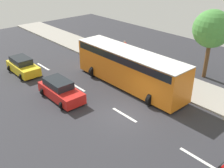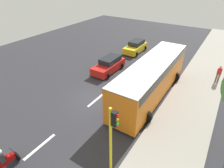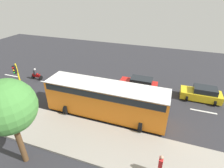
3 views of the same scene
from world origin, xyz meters
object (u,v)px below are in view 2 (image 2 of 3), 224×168
Objects in this scene: car_yellow_cab at (136,47)px; city_bus at (152,76)px; traffic_light_corner at (112,135)px; car_red at (109,65)px; motorcycle at (5,160)px; pedestrian_near_signal at (219,73)px.

car_yellow_cab is 10.44m from city_bus.
car_yellow_cab is 18.50m from traffic_light_corner.
motorcycle is (1.78, -13.11, -0.07)m from car_red.
car_yellow_cab and car_red have the same top height.
car_yellow_cab is at bearing 123.49° from city_bus.
car_red is 2.57× the size of pedestrian_near_signal.
car_red is at bearing 124.02° from traffic_light_corner.
motorcycle is (1.86, -19.81, -0.07)m from car_yellow_cab.
motorcycle is 18.67m from pedestrian_near_signal.
motorcycle is at bearing -84.63° from car_yellow_cab.
car_yellow_cab is 0.90× the size of traffic_light_corner.
car_yellow_cab is at bearing 95.37° from motorcycle.
car_red is (0.08, -6.69, 0.00)m from car_yellow_cab.
pedestrian_near_signal is at bearing -17.19° from car_yellow_cab.
traffic_light_corner is at bearing 28.80° from motorcycle.
car_yellow_cab is 10.96m from pedestrian_near_signal.
pedestrian_near_signal is at bearing 48.81° from city_bus.
car_red is 2.84× the size of motorcycle.
car_yellow_cab is at bearing 162.81° from pedestrian_near_signal.
car_red is 10.95m from pedestrian_near_signal.
motorcycle is at bearing -151.20° from traffic_light_corner.
motorcycle is at bearing -82.27° from car_red.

